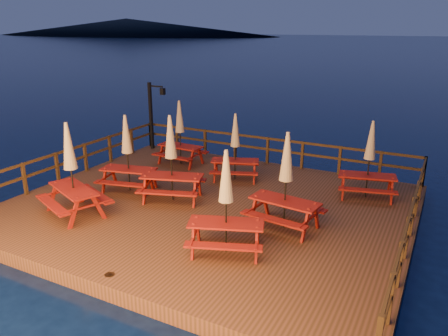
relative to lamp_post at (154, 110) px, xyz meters
The scene contains 14 objects.
ground 7.39m from the lamp_post, 40.16° to the right, with size 500.00×500.00×0.00m, color black.
deck 7.33m from the lamp_post, 40.16° to the right, with size 12.00×10.00×0.40m, color #452B16.
deck_piles 7.48m from the lamp_post, 40.16° to the right, with size 11.44×9.44×1.40m.
railing 6.15m from the lamp_post, 27.22° to the right, with size 11.80×9.75×1.10m.
lamp_post is the anchor object (origin of this frame).
headland_left 241.46m from the lamp_post, 129.82° to the left, with size 180.00×84.00×9.00m, color black.
picnic_table_0 6.32m from the lamp_post, 48.84° to the right, with size 2.36×2.14×2.78m.
picnic_table_1 5.31m from the lamp_post, 63.32° to the right, with size 2.13×1.89×2.62m.
picnic_table_2 2.71m from the lamp_post, 31.16° to the right, with size 1.88×1.58×2.59m.
picnic_table_3 5.49m from the lamp_post, 21.89° to the right, with size 2.11×1.93×2.44m.
picnic_table_4 10.06m from the lamp_post, 43.87° to the right, with size 2.27×2.08×2.65m.
picnic_table_5 9.49m from the lamp_post, 31.85° to the right, with size 2.10×1.81×2.74m.
picnic_table_6 7.41m from the lamp_post, 72.47° to the right, with size 2.43×2.23×2.81m.
picnic_table_7 9.80m from the lamp_post, ahead, with size 2.09×1.86×2.56m.
Camera 1 is at (6.32, -11.08, 5.81)m, focal length 35.00 mm.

